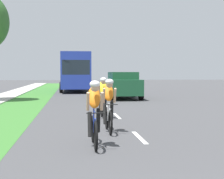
{
  "coord_description": "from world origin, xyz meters",
  "views": [
    {
      "loc": [
        -1.83,
        -1.52,
        1.76
      ],
      "look_at": [
        0.19,
        15.73,
        0.91
      ],
      "focal_mm": 55.67,
      "sensor_mm": 36.0,
      "label": 1
    }
  ],
  "objects_px": {
    "suv_dark_green": "(123,85)",
    "bus_blue": "(75,70)",
    "cyclist_distant": "(103,97)",
    "cyclist_lead": "(94,113)",
    "cyclist_trailing": "(109,105)"
  },
  "relations": [
    {
      "from": "cyclist_trailing",
      "to": "cyclist_distant",
      "type": "distance_m",
      "value": 3.01
    },
    {
      "from": "suv_dark_green",
      "to": "bus_blue",
      "type": "relative_size",
      "value": 0.41
    },
    {
      "from": "cyclist_lead",
      "to": "suv_dark_green",
      "type": "distance_m",
      "value": 15.27
    },
    {
      "from": "cyclist_lead",
      "to": "bus_blue",
      "type": "height_order",
      "value": "bus_blue"
    },
    {
      "from": "cyclist_lead",
      "to": "suv_dark_green",
      "type": "bearing_deg",
      "value": 78.97
    },
    {
      "from": "cyclist_distant",
      "to": "cyclist_lead",
      "type": "bearing_deg",
      "value": -97.51
    },
    {
      "from": "cyclist_distant",
      "to": "bus_blue",
      "type": "height_order",
      "value": "bus_blue"
    },
    {
      "from": "cyclist_distant",
      "to": "suv_dark_green",
      "type": "height_order",
      "value": "suv_dark_green"
    },
    {
      "from": "cyclist_trailing",
      "to": "suv_dark_green",
      "type": "xyz_separation_m",
      "value": [
        2.37,
        13.01,
        0.14
      ]
    },
    {
      "from": "cyclist_lead",
      "to": "suv_dark_green",
      "type": "height_order",
      "value": "suv_dark_green"
    },
    {
      "from": "cyclist_lead",
      "to": "bus_blue",
      "type": "bearing_deg",
      "value": 90.36
    },
    {
      "from": "cyclist_lead",
      "to": "suv_dark_green",
      "type": "relative_size",
      "value": 0.37
    },
    {
      "from": "cyclist_trailing",
      "to": "suv_dark_green",
      "type": "height_order",
      "value": "suv_dark_green"
    },
    {
      "from": "bus_blue",
      "to": "cyclist_lead",
      "type": "bearing_deg",
      "value": -89.64
    },
    {
      "from": "cyclist_distant",
      "to": "bus_blue",
      "type": "bearing_deg",
      "value": 92.25
    }
  ]
}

